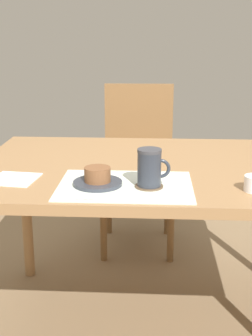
# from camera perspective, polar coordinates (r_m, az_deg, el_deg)

# --- Properties ---
(ground_plane) EXTENTS (4.40, 4.40, 0.02)m
(ground_plane) POSITION_cam_1_polar(r_m,az_deg,el_deg) (2.08, 2.61, -18.72)
(ground_plane) COLOR #846B4C
(dining_table) EXTENTS (1.31, 0.88, 0.70)m
(dining_table) POSITION_cam_1_polar(r_m,az_deg,el_deg) (1.79, 2.88, -1.60)
(dining_table) COLOR #997047
(dining_table) RESTS_ON ground_plane
(wooden_chair) EXTENTS (0.43, 0.43, 0.90)m
(wooden_chair) POSITION_cam_1_polar(r_m,az_deg,el_deg) (2.61, 1.50, 1.24)
(wooden_chair) COLOR brown
(wooden_chair) RESTS_ON ground_plane
(placemat) EXTENTS (0.43, 0.32, 0.00)m
(placemat) POSITION_cam_1_polar(r_m,az_deg,el_deg) (1.52, -0.09, -2.16)
(placemat) COLOR silver
(placemat) RESTS_ON dining_table
(pastry_plate) EXTENTS (0.16, 0.16, 0.01)m
(pastry_plate) POSITION_cam_1_polar(r_m,az_deg,el_deg) (1.52, -3.48, -1.84)
(pastry_plate) COLOR #333842
(pastry_plate) RESTS_ON placemat
(pastry) EXTENTS (0.09, 0.09, 0.05)m
(pastry) POSITION_cam_1_polar(r_m,az_deg,el_deg) (1.51, -3.50, -0.78)
(pastry) COLOR brown
(pastry) RESTS_ON pastry_plate
(coffee_coaster) EXTENTS (0.09, 0.09, 0.00)m
(coffee_coaster) POSITION_cam_1_polar(r_m,az_deg,el_deg) (1.50, 2.66, -2.23)
(coffee_coaster) COLOR brown
(coffee_coaster) RESTS_ON placemat
(coffee_mug) EXTENTS (0.11, 0.08, 0.12)m
(coffee_mug) POSITION_cam_1_polar(r_m,az_deg,el_deg) (1.48, 2.79, 0.07)
(coffee_mug) COLOR #2D333D
(coffee_mug) RESTS_ON coffee_coaster
(teaspoon) EXTENTS (0.13, 0.01, 0.01)m
(teaspoon) POSITION_cam_1_polar(r_m,az_deg,el_deg) (1.40, -5.29, -3.66)
(teaspoon) COLOR silver
(teaspoon) RESTS_ON placemat
(paper_napkin) EXTENTS (0.17, 0.17, 0.00)m
(paper_napkin) POSITION_cam_1_polar(r_m,az_deg,el_deg) (1.63, -13.46, -1.31)
(paper_napkin) COLOR white
(paper_napkin) RESTS_ON dining_table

